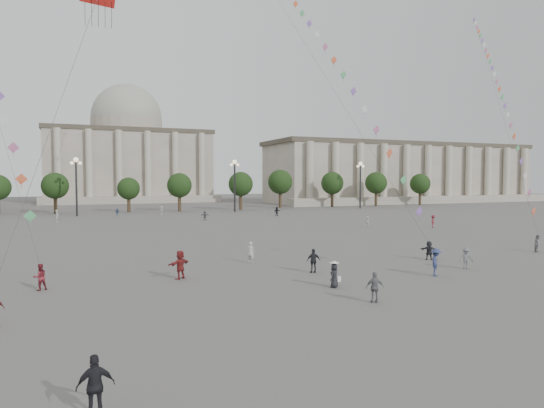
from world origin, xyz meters
name	(u,v)px	position (x,y,z in m)	size (l,w,h in m)	color
ground	(358,293)	(0.00, 0.00, 0.00)	(360.00, 360.00, 0.00)	#54514F
hall_east	(403,173)	(75.00, 93.89, 8.43)	(84.00, 26.22, 17.20)	gray
hall_central	(128,154)	(0.00, 129.22, 14.23)	(48.30, 34.30, 35.50)	gray
tree_row	(154,185)	(0.00, 78.00, 5.39)	(137.12, 5.12, 8.00)	#332719
lamp_post_mid_west	(76,176)	(-15.00, 70.00, 7.35)	(2.00, 0.90, 10.65)	#262628
lamp_post_mid_east	(235,176)	(15.00, 70.00, 7.35)	(2.00, 0.90, 10.65)	#262628
lamp_post_far_east	(360,176)	(45.00, 70.00, 7.35)	(2.00, 0.90, 10.65)	#262628
person_crowd_0	(117,212)	(-8.23, 67.41, 0.75)	(0.87, 0.36, 1.49)	#344976
person_crowd_3	(429,250)	(11.98, 7.90, 0.80)	(1.48, 0.47, 1.59)	#222328
person_crowd_4	(162,211)	(-0.40, 66.41, 0.87)	(1.62, 0.52, 1.75)	silver
person_crowd_6	(466,258)	(11.70, 3.47, 0.82)	(1.06, 0.61, 1.64)	slate
person_crowd_7	(367,221)	(22.87, 33.61, 0.75)	(1.39, 0.44, 1.50)	silver
person_crowd_8	(433,221)	(30.52, 28.92, 0.89)	(1.15, 0.66, 1.78)	maroon
person_crowd_9	(277,211)	(18.82, 56.89, 0.85)	(1.57, 0.50, 1.69)	black
person_crowd_10	(57,216)	(-17.97, 58.56, 0.95)	(0.69, 0.45, 1.89)	#B6B7B2
person_crowd_12	(205,216)	(4.32, 52.85, 0.77)	(1.43, 0.45, 1.54)	#5A5A5E
person_crowd_13	(251,252)	(-2.35, 12.25, 0.86)	(0.63, 0.41, 1.72)	beige
tourist_1	(314,261)	(0.44, 6.56, 0.87)	(1.02, 0.43, 1.75)	#212227
tourist_2	(180,265)	(-8.91, 8.10, 0.97)	(1.80, 0.57, 1.94)	maroon
tourist_3	(375,287)	(-0.34, -2.26, 0.85)	(1.00, 0.41, 1.70)	slate
tourist_4	(95,386)	(-15.04, -10.00, 0.91)	(1.06, 0.44, 1.82)	black
kite_flyer_0	(40,277)	(-17.50, 8.00, 0.81)	(0.79, 0.62, 1.63)	maroon
kite_flyer_1	(436,262)	(7.81, 2.28, 0.97)	(1.25, 0.72, 1.93)	navy
kite_flyer_2	(538,243)	(24.22, 7.47, 0.81)	(0.79, 0.62, 1.63)	slate
hat_person	(334,275)	(-0.54, 1.83, 0.82)	(0.88, 0.83, 1.69)	black
dragon_kite	(97,9)	(-13.88, 8.69, 17.52)	(3.75, 4.58, 19.31)	#B11812
kite_train_east	(496,82)	(37.08, 24.86, 19.72)	(24.48, 32.33, 52.95)	#3F3F3F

